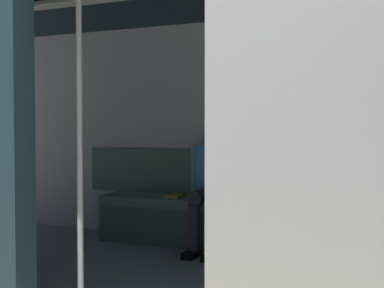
{
  "coord_description": "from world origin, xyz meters",
  "views": [
    {
      "loc": [
        -1.24,
        2.03,
        1.12
      ],
      "look_at": [
        0.09,
        -1.26,
        1.01
      ],
      "focal_mm": 45.59,
      "sensor_mm": 36.0,
      "label": 1
    }
  ],
  "objects_px": {
    "person_seated": "(216,177)",
    "book": "(176,196)",
    "handbag": "(260,192)",
    "bench_seat": "(241,213)",
    "grab_pole_door": "(80,136)",
    "train_car": "(191,72)"
  },
  "relations": [
    {
      "from": "train_car",
      "to": "grab_pole_door",
      "type": "bearing_deg",
      "value": 64.89
    },
    {
      "from": "bench_seat",
      "to": "handbag",
      "type": "height_order",
      "value": "handbag"
    },
    {
      "from": "bench_seat",
      "to": "handbag",
      "type": "xyz_separation_m",
      "value": [
        -0.17,
        -0.03,
        0.19
      ]
    },
    {
      "from": "bench_seat",
      "to": "person_seated",
      "type": "relative_size",
      "value": 2.39
    },
    {
      "from": "person_seated",
      "to": "book",
      "type": "height_order",
      "value": "person_seated"
    },
    {
      "from": "handbag",
      "to": "grab_pole_door",
      "type": "bearing_deg",
      "value": 71.5
    },
    {
      "from": "bench_seat",
      "to": "grab_pole_door",
      "type": "bearing_deg",
      "value": 76.12
    },
    {
      "from": "book",
      "to": "handbag",
      "type": "bearing_deg",
      "value": -175.7
    },
    {
      "from": "book",
      "to": "grab_pole_door",
      "type": "distance_m",
      "value": 1.97
    },
    {
      "from": "handbag",
      "to": "book",
      "type": "distance_m",
      "value": 0.83
    },
    {
      "from": "person_seated",
      "to": "grab_pole_door",
      "type": "height_order",
      "value": "grab_pole_door"
    },
    {
      "from": "person_seated",
      "to": "grab_pole_door",
      "type": "relative_size",
      "value": 0.55
    },
    {
      "from": "grab_pole_door",
      "to": "bench_seat",
      "type": "bearing_deg",
      "value": -103.88
    },
    {
      "from": "handbag",
      "to": "book",
      "type": "height_order",
      "value": "handbag"
    },
    {
      "from": "person_seated",
      "to": "book",
      "type": "bearing_deg",
      "value": -8.99
    },
    {
      "from": "bench_seat",
      "to": "handbag",
      "type": "distance_m",
      "value": 0.26
    },
    {
      "from": "handbag",
      "to": "book",
      "type": "bearing_deg",
      "value": 0.79
    },
    {
      "from": "train_car",
      "to": "person_seated",
      "type": "xyz_separation_m",
      "value": [
        0.14,
        -0.97,
        -0.84
      ]
    },
    {
      "from": "handbag",
      "to": "bench_seat",
      "type": "bearing_deg",
      "value": 9.57
    },
    {
      "from": "book",
      "to": "grab_pole_door",
      "type": "height_order",
      "value": "grab_pole_door"
    },
    {
      "from": "bench_seat",
      "to": "book",
      "type": "distance_m",
      "value": 0.67
    },
    {
      "from": "bench_seat",
      "to": "train_car",
      "type": "bearing_deg",
      "value": 85.95
    }
  ]
}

